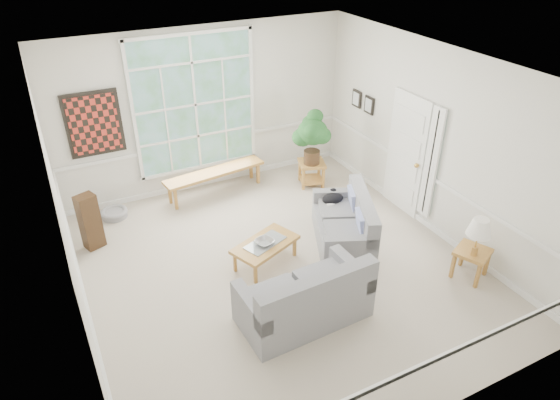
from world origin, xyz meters
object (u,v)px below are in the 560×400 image
object	(u,v)px
loveseat_right	(343,221)
end_table	(311,173)
coffee_table	(265,253)
side_table	(470,263)
loveseat_front	(304,291)

from	to	relation	value
loveseat_right	end_table	world-z (taller)	loveseat_right
coffee_table	side_table	bearing A→B (deg)	-54.68
loveseat_right	loveseat_front	xyz separation A→B (m)	(-1.38, -1.19, 0.03)
loveseat_right	side_table	distance (m)	1.97
loveseat_right	end_table	size ratio (longest dim) A/B	3.22
loveseat_front	coffee_table	size ratio (longest dim) A/B	1.66
loveseat_right	side_table	xyz separation A→B (m)	(1.20, -1.55, -0.19)
loveseat_front	side_table	xyz separation A→B (m)	(2.58, -0.36, -0.22)
loveseat_front	end_table	size ratio (longest dim) A/B	3.46
loveseat_right	end_table	xyz separation A→B (m)	(0.54, 1.93, -0.18)
loveseat_right	loveseat_front	size ratio (longest dim) A/B	0.93
loveseat_right	loveseat_front	bearing A→B (deg)	-115.31
loveseat_right	loveseat_front	world-z (taller)	loveseat_front
loveseat_right	coffee_table	size ratio (longest dim) A/B	1.55
coffee_table	side_table	size ratio (longest dim) A/B	2.17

